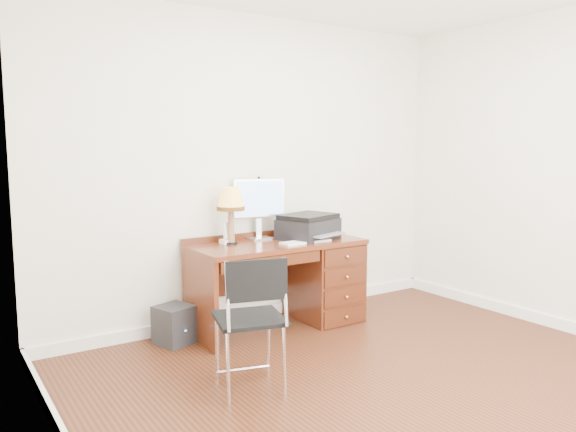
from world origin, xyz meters
TOP-DOWN VIEW (x-y plane):
  - ground at (0.00, 0.00)m, footprint 4.00×4.00m
  - room_shell at (0.00, 0.63)m, footprint 4.00×4.00m
  - desk at (0.32, 1.40)m, footprint 1.50×0.67m
  - monitor at (-0.05, 1.63)m, footprint 0.46×0.19m
  - keyboard at (0.18, 1.24)m, footprint 0.47×0.15m
  - mouse_pad at (0.19, 1.31)m, footprint 0.21×0.21m
  - printer at (0.33, 1.40)m, footprint 0.58×0.51m
  - leg_lamp at (-0.38, 1.52)m, footprint 0.23×0.23m
  - phone at (-0.41, 1.56)m, footprint 0.10×0.10m
  - pen_cup at (0.24, 1.59)m, footprint 0.09×0.09m
  - chair at (-0.82, 0.36)m, footprint 0.52×0.52m
  - equipment_box at (-0.91, 1.50)m, footprint 0.33×0.33m

SIDE VIEW (x-z plane):
  - ground at x=0.00m, z-range 0.00..0.00m
  - room_shell at x=0.00m, z-range -1.95..2.05m
  - equipment_box at x=-0.91m, z-range 0.00..0.31m
  - desk at x=0.32m, z-range 0.04..0.79m
  - chair at x=-0.82m, z-range 0.10..0.99m
  - keyboard at x=0.18m, z-range 0.75..0.77m
  - mouse_pad at x=0.19m, z-range 0.74..0.78m
  - phone at x=-0.41m, z-range 0.71..0.89m
  - pen_cup at x=0.24m, z-range 0.75..0.86m
  - printer at x=0.33m, z-range 0.75..0.97m
  - monitor at x=-0.05m, z-range 0.82..1.35m
  - leg_lamp at x=-0.38m, z-range 0.86..1.34m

